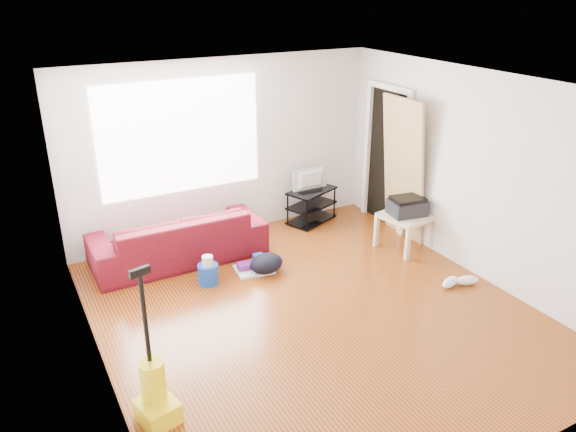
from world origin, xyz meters
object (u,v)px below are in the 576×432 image
side_table (406,220)px  vacuum (155,393)px  sofa (180,259)px  backpack (267,272)px  bucket (209,283)px  tv_stand (311,205)px  cleaning_tray (254,267)px

side_table → vacuum: 4.27m
sofa → backpack: bearing=135.1°
bucket → backpack: 0.75m
sofa → backpack: size_ratio=5.10×
sofa → tv_stand: size_ratio=2.63×
side_table → vacuum: (-3.95, -1.61, -0.15)m
vacuum → tv_stand: bearing=28.8°
side_table → backpack: bearing=172.6°
tv_stand → vacuum: size_ratio=0.60×
bucket → vacuum: 2.31m
vacuum → cleaning_tray: bearing=33.6°
sofa → cleaning_tray: (0.74, -0.74, 0.05)m
sofa → bucket: size_ratio=8.89×
side_table → backpack: size_ratio=1.61×
bucket → cleaning_tray: (0.63, 0.03, 0.05)m
cleaning_tray → backpack: size_ratio=1.16×
backpack → vacuum: 2.72m
tv_stand → cleaning_tray: bearing=-166.6°
cleaning_tray → tv_stand: bearing=35.1°
tv_stand → side_table: 1.55m
tv_stand → bucket: size_ratio=3.38×
sofa → vacuum: 2.95m
side_table → bucket: side_table is taller
side_table → bucket: size_ratio=2.81×
backpack → vacuum: vacuum is taller
vacuum → backpack: bearing=30.1°
bucket → tv_stand: bearing=26.8°
sofa → cleaning_tray: size_ratio=4.41×
cleaning_tray → backpack: cleaning_tray is taller
side_table → cleaning_tray: (-2.11, 0.37, -0.36)m
cleaning_tray → backpack: bearing=-44.5°
bucket → cleaning_tray: size_ratio=0.50×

